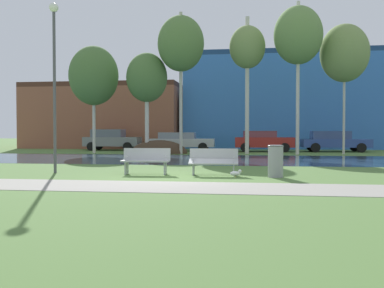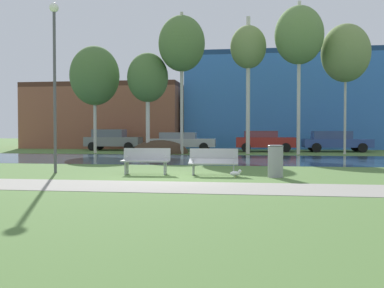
{
  "view_description": "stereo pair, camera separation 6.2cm",
  "coord_description": "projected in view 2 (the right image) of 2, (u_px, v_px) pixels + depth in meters",
  "views": [
    {
      "loc": [
        2.43,
        -13.7,
        1.44
      ],
      "look_at": [
        0.37,
        1.23,
        1.01
      ],
      "focal_mm": 41.82,
      "sensor_mm": 36.0,
      "label": 1
    },
    {
      "loc": [
        2.49,
        -13.69,
        1.44
      ],
      "look_at": [
        0.37,
        1.23,
        1.01
      ],
      "focal_mm": 41.82,
      "sensor_mm": 36.0,
      "label": 2
    }
  ],
  "objects": [
    {
      "name": "paved_path_strip",
      "position": [
        158.0,
        187.0,
        11.58
      ],
      "size": [
        60.0,
        2.35,
        0.01
      ],
      "primitive_type": "cube",
      "color": "gray",
      "rests_on": "ground"
    },
    {
      "name": "parked_hatch_third_red",
      "position": [
        264.0,
        141.0,
        31.45
      ],
      "size": [
        4.16,
        2.07,
        1.47
      ],
      "color": "maroon",
      "rests_on": "ground"
    },
    {
      "name": "birch_far_left",
      "position": [
        95.0,
        76.0,
        29.36
      ],
      "size": [
        3.24,
        3.24,
        7.04
      ],
      "color": "beige",
      "rests_on": "ground"
    },
    {
      "name": "parked_wagon_fourth_blue",
      "position": [
        335.0,
        141.0,
        31.24
      ],
      "size": [
        4.7,
        2.15,
        1.45
      ],
      "color": "#2D4793",
      "rests_on": "ground"
    },
    {
      "name": "bench_left",
      "position": [
        146.0,
        160.0,
        14.94
      ],
      "size": [
        1.62,
        0.64,
        0.87
      ],
      "color": "#9EA0A3",
      "rests_on": "ground"
    },
    {
      "name": "birch_right",
      "position": [
        346.0,
        53.0,
        27.94
      ],
      "size": [
        3.03,
        3.03,
        8.16
      ],
      "color": "beige",
      "rests_on": "ground"
    },
    {
      "name": "bench_right",
      "position": [
        214.0,
        161.0,
        14.62
      ],
      "size": [
        1.62,
        0.63,
        0.87
      ],
      "color": "#9EA0A3",
      "rests_on": "ground"
    },
    {
      "name": "streetlamp",
      "position": [
        54.0,
        61.0,
        15.37
      ],
      "size": [
        0.32,
        0.32,
        5.85
      ],
      "color": "#4C4C51",
      "rests_on": "ground"
    },
    {
      "name": "parked_sedan_second_silver",
      "position": [
        182.0,
        141.0,
        32.31
      ],
      "size": [
        4.7,
        2.1,
        1.36
      ],
      "color": "#B2B5BC",
      "rests_on": "ground"
    },
    {
      "name": "parked_van_nearest_grey",
      "position": [
        112.0,
        139.0,
        33.73
      ],
      "size": [
        4.19,
        2.2,
        1.58
      ],
      "color": "slate",
      "rests_on": "ground"
    },
    {
      "name": "birch_left",
      "position": [
        148.0,
        78.0,
        28.58
      ],
      "size": [
        2.62,
        2.62,
        6.45
      ],
      "color": "beige",
      "rests_on": "ground"
    },
    {
      "name": "seagull",
      "position": [
        236.0,
        173.0,
        13.95
      ],
      "size": [
        0.4,
        0.15,
        0.25
      ],
      "color": "white",
      "rests_on": "ground"
    },
    {
      "name": "soil_mound",
      "position": [
        160.0,
        153.0,
        29.07
      ],
      "size": [
        3.74,
        2.64,
        1.74
      ],
      "primitive_type": "ellipsoid",
      "color": "#423021",
      "rests_on": "ground"
    },
    {
      "name": "building_brick_low",
      "position": [
        112.0,
        117.0,
        40.61
      ],
      "size": [
        13.24,
        9.13,
        5.51
      ],
      "color": "brown",
      "rests_on": "ground"
    },
    {
      "name": "building_blue_store",
      "position": [
        279.0,
        102.0,
        39.72
      ],
      "size": [
        15.74,
        9.0,
        8.03
      ],
      "color": "#3870C6",
      "rests_on": "ground"
    },
    {
      "name": "birch_center_left",
      "position": [
        182.0,
        44.0,
        28.01
      ],
      "size": [
        2.92,
        2.92,
        8.91
      ],
      "color": "#BCB7A8",
      "rests_on": "ground"
    },
    {
      "name": "river_band",
      "position": [
        207.0,
        159.0,
        22.94
      ],
      "size": [
        80.0,
        8.24,
        0.01
      ],
      "primitive_type": "cube",
      "color": "#284256",
      "rests_on": "ground"
    },
    {
      "name": "birch_center_right",
      "position": [
        299.0,
        36.0,
        27.41
      ],
      "size": [
        2.99,
        2.99,
        9.42
      ],
      "color": "beige",
      "rests_on": "ground"
    },
    {
      "name": "trash_bin",
      "position": [
        275.0,
        161.0,
        13.97
      ],
      "size": [
        0.5,
        0.5,
        1.01
      ],
      "color": "gray",
      "rests_on": "ground"
    },
    {
      "name": "birch_center",
      "position": [
        248.0,
        48.0,
        28.3
      ],
      "size": [
        2.27,
        2.27,
        8.69
      ],
      "color": "beige",
      "rests_on": "ground"
    },
    {
      "name": "ground_plane",
      "position": [
        208.0,
        158.0,
        23.83
      ],
      "size": [
        120.0,
        120.0,
        0.0
      ],
      "primitive_type": "plane",
      "color": "#517538"
    }
  ]
}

